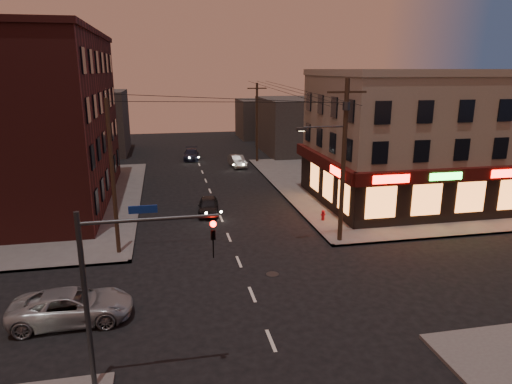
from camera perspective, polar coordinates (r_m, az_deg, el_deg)
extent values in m
plane|color=black|center=(22.82, -0.48, -12.69)|extent=(120.00, 120.00, 0.00)
cube|color=#514F4C|center=(45.77, 17.39, 1.05)|extent=(24.00, 28.00, 0.15)
cube|color=gray|center=(39.16, 19.21, 6.21)|extent=(15.00, 12.00, 10.00)
cube|color=gray|center=(38.78, 19.89, 13.88)|extent=(15.20, 12.20, 0.50)
cube|color=black|center=(34.92, 23.62, -0.77)|extent=(15.12, 0.25, 3.40)
cube|color=black|center=(36.62, 8.65, 1.04)|extent=(0.25, 12.12, 3.40)
cube|color=#3A0C09|center=(34.28, 24.22, 1.99)|extent=(15.60, 0.50, 0.90)
cube|color=#3A0C09|center=(36.13, 8.32, 3.78)|extent=(0.50, 12.60, 0.90)
cube|color=#FF140C|center=(31.28, 16.56, 1.55)|extent=(2.60, 0.06, 0.55)
cube|color=#FF140C|center=(36.21, 28.98, 2.06)|extent=(2.60, 0.06, 0.55)
cube|color=#26FF3F|center=(33.32, 22.66, 1.81)|extent=(2.40, 0.06, 0.50)
cube|color=#FF140C|center=(32.55, 10.10, 2.46)|extent=(0.06, 2.60, 0.55)
cube|color=orange|center=(34.44, 22.96, -0.74)|extent=(12.40, 0.08, 2.20)
cube|color=orange|center=(35.63, 8.98, 0.80)|extent=(0.08, 8.40, 2.20)
cube|color=#4A1A17|center=(40.46, -26.97, 7.82)|extent=(12.00, 20.00, 13.00)
cube|color=#3F3D3A|center=(60.93, 5.69, 8.30)|extent=(10.00, 12.00, 7.00)
cube|color=#3F3D3A|center=(62.85, -20.00, 8.14)|extent=(9.00, 10.00, 8.00)
cube|color=#3F3D3A|center=(73.94, 0.97, 9.17)|extent=(8.00, 8.00, 6.00)
cylinder|color=#382619|center=(28.28, 10.87, 3.63)|extent=(0.28, 0.28, 10.00)
cube|color=#382619|center=(27.77, 11.31, 12.15)|extent=(2.40, 0.12, 0.12)
cylinder|color=#333538|center=(27.82, 11.22, 10.51)|extent=(0.44, 0.44, 0.50)
cylinder|color=#333538|center=(27.46, 8.56, 8.05)|extent=(2.60, 0.10, 0.10)
cube|color=#333538|center=(27.03, 5.74, 7.82)|extent=(0.60, 0.25, 0.18)
cube|color=#FFD88C|center=(27.05, 5.73, 7.61)|extent=(0.35, 0.15, 0.04)
cylinder|color=#382619|center=(53.24, 0.12, 8.64)|extent=(0.26, 0.26, 9.00)
cylinder|color=#382619|center=(27.16, -17.46, 1.65)|extent=(0.24, 0.24, 9.00)
cylinder|color=#333538|center=(16.29, -20.45, -13.12)|extent=(0.18, 0.18, 6.40)
cylinder|color=#333538|center=(14.97, -13.10, -3.37)|extent=(4.40, 0.12, 0.12)
imported|color=black|center=(15.19, -5.41, -4.75)|extent=(0.16, 0.20, 1.00)
sphere|color=#FF0C05|center=(14.99, -5.38, -4.00)|extent=(0.20, 0.20, 0.20)
cube|color=navy|center=(14.87, -13.95, -2.12)|extent=(0.90, 0.05, 0.25)
imported|color=gray|center=(21.88, -21.98, -13.08)|extent=(5.15, 2.44, 1.42)
imported|color=black|center=(34.76, -5.98, -1.71)|extent=(1.92, 3.88, 1.27)
imported|color=slate|center=(51.43, -2.35, 3.88)|extent=(1.75, 4.04, 1.29)
imported|color=black|center=(56.13, -8.10, 4.69)|extent=(2.19, 4.56, 1.28)
cylinder|color=maroon|center=(33.09, 8.37, -3.00)|extent=(0.23, 0.23, 0.60)
sphere|color=maroon|center=(32.99, 8.40, -2.46)|extent=(0.24, 0.24, 0.24)
cylinder|color=maroon|center=(33.05, 8.38, -2.80)|extent=(0.33, 0.14, 0.12)
cylinder|color=maroon|center=(33.05, 8.38, -2.80)|extent=(0.14, 0.33, 0.12)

